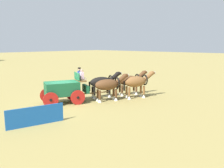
{
  "coord_description": "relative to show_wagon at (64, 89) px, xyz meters",
  "views": [
    {
      "loc": [
        -10.32,
        -14.53,
        4.54
      ],
      "look_at": [
        3.93,
        -1.61,
        1.2
      ],
      "focal_mm": 37.21,
      "sensor_mm": 36.0,
      "label": 1
    }
  ],
  "objects": [
    {
      "name": "draft_horse_rear_off",
      "position": [
        2.86,
        -2.0,
        0.13
      ],
      "size": [
        2.92,
        1.72,
        2.13
      ],
      "color": "brown",
      "rests_on": "ground"
    },
    {
      "name": "draft_horse_rear_near",
      "position": [
        3.4,
        -0.81,
        0.14
      ],
      "size": [
        2.87,
        1.7,
        2.15
      ],
      "color": "black",
      "rests_on": "ground"
    },
    {
      "name": "ground_plane",
      "position": [
        -0.16,
        0.07,
        -1.15
      ],
      "size": [
        220.0,
        220.0,
        0.0
      ],
      "primitive_type": "plane",
      "color": "#9E8C4C"
    },
    {
      "name": "sponsor_banner",
      "position": [
        -4.09,
        -2.89,
        -0.6
      ],
      "size": [
        3.11,
        0.89,
        1.1
      ],
      "primitive_type": "cube",
      "rotation": [
        0.0,
        0.0,
        -0.26
      ],
      "color": "#1959B2",
      "rests_on": "ground"
    },
    {
      "name": "draft_horse_lead_off",
      "position": [
        5.23,
        -3.06,
        0.2
      ],
      "size": [
        2.92,
        1.73,
        2.22
      ],
      "color": "brown",
      "rests_on": "ground"
    },
    {
      "name": "show_wagon",
      "position": [
        0.0,
        0.0,
        0.0
      ],
      "size": [
        5.33,
        3.09,
        2.69
      ],
      "color": "#195B38",
      "rests_on": "ground"
    },
    {
      "name": "draft_horse_lead_near",
      "position": [
        5.77,
        -1.88,
        0.13
      ],
      "size": [
        2.94,
        1.72,
        2.13
      ],
      "color": "brown",
      "rests_on": "ground"
    }
  ]
}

